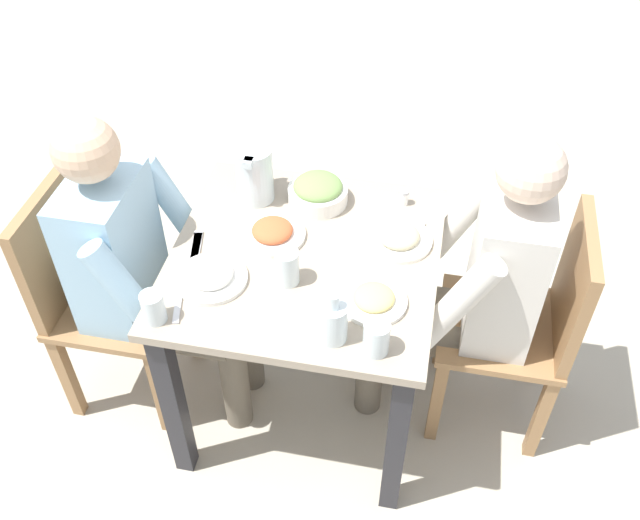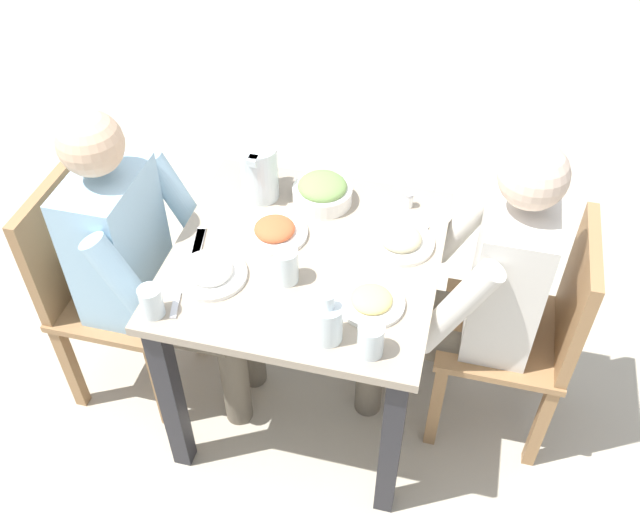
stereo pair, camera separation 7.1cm
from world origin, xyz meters
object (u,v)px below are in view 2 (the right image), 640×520
object	(u,v)px
plate_beans	(400,240)
water_glass_center	(371,340)
plate_yoghurt	(211,272)
water_pitcher	(260,172)
chair_far	(98,282)
water_glass_far_right	(151,302)
plate_fries	(371,301)
diner_far	(147,261)
plate_rice_curry	(275,231)
oil_carafe	(328,324)
dining_table	(306,286)
water_glass_far_left	(286,266)
salt_shaker	(409,200)
diner_near	(474,284)
chair_near	(532,327)
salad_bowl	(322,191)

from	to	relation	value
plate_beans	water_glass_center	bearing A→B (deg)	178.78
plate_yoghurt	water_glass_center	bearing A→B (deg)	-107.98
water_pitcher	chair_far	bearing A→B (deg)	120.19
water_glass_far_right	plate_fries	bearing A→B (deg)	-72.95
diner_far	plate_rice_curry	distance (m)	0.43
oil_carafe	dining_table	bearing A→B (deg)	25.16
water_glass_far_left	salt_shaker	size ratio (longest dim) A/B	2.05
diner_near	diner_far	size ratio (longest dim) A/B	1.00
chair_near	plate_yoghurt	bearing A→B (deg)	104.90
dining_table	water_glass_center	bearing A→B (deg)	-140.98
chair_near	water_glass_far_left	distance (m)	0.83
plate_fries	oil_carafe	distance (m)	0.18
chair_far	plate_rice_curry	distance (m)	0.66
oil_carafe	salt_shaker	distance (m)	0.61
chair_far	plate_yoghurt	xyz separation A→B (m)	(-0.11, -0.47, 0.26)
salt_shaker	diner_far	bearing A→B (deg)	114.36
plate_rice_curry	oil_carafe	bearing A→B (deg)	-144.80
plate_rice_curry	water_glass_far_left	distance (m)	0.20
dining_table	water_glass_far_right	world-z (taller)	water_glass_far_right
diner_far	plate_beans	world-z (taller)	diner_far
chair_far	water_glass_far_right	size ratio (longest dim) A/B	9.19
dining_table	water_glass_center	xyz separation A→B (m)	(-0.32, -0.26, 0.19)
salt_shaker	water_glass_far_right	bearing A→B (deg)	135.89
water_glass_far_left	oil_carafe	distance (m)	0.25
chair_far	chair_near	bearing A→B (deg)	-84.05
plate_yoghurt	water_pitcher	bearing A→B (deg)	-4.09
salad_bowl	salt_shaker	world-z (taller)	salad_bowl
water_pitcher	water_glass_far_left	world-z (taller)	water_pitcher
dining_table	plate_yoghurt	world-z (taller)	plate_yoghurt
water_pitcher	salad_bowl	distance (m)	0.21
water_glass_far_left	plate_yoghurt	bearing A→B (deg)	100.88
water_glass_far_right	salt_shaker	size ratio (longest dim) A/B	1.74
diner_near	water_glass_far_left	xyz separation A→B (m)	(-0.21, 0.54, 0.15)
oil_carafe	water_glass_far_right	bearing A→B (deg)	93.65
water_glass_far_right	plate_yoghurt	bearing A→B (deg)	-30.91
dining_table	salt_shaker	xyz separation A→B (m)	(0.30, -0.27, 0.17)
salad_bowl	plate_yoghurt	world-z (taller)	salad_bowl
diner_near	salad_bowl	xyz separation A→B (m)	(0.16, 0.52, 0.14)
chair_far	plate_rice_curry	size ratio (longest dim) A/B	4.21
plate_beans	water_glass_center	distance (m)	0.44
plate_yoghurt	water_glass_far_left	size ratio (longest dim) A/B	1.91
plate_beans	plate_yoghurt	bearing A→B (deg)	117.95
plate_beans	diner_far	bearing A→B (deg)	101.99
plate_rice_curry	water_glass_far_left	world-z (taller)	water_glass_far_left
chair_far	plate_fries	world-z (taller)	chair_far
water_glass_far_left	water_glass_far_right	bearing A→B (deg)	123.85
chair_near	oil_carafe	bearing A→B (deg)	124.69
salt_shaker	oil_carafe	bearing A→B (deg)	168.33
water_pitcher	water_glass_far_right	bearing A→B (deg)	166.94
plate_yoghurt	water_glass_far_right	world-z (taller)	water_glass_far_right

